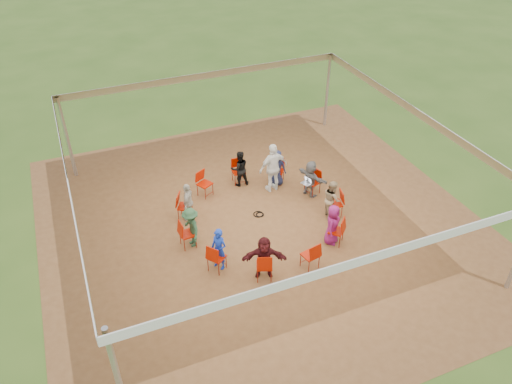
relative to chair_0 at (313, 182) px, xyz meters
name	(u,v)px	position (x,y,z in m)	size (l,w,h in m)	color
ground	(261,223)	(-2.22, -0.82, -0.45)	(80.00, 80.00, 0.00)	#37571B
dirt_patch	(261,223)	(-2.22, -0.82, -0.44)	(13.00, 13.00, 0.00)	brown
tent	(261,158)	(-2.22, -0.82, 1.92)	(10.33, 10.33, 3.00)	#B2B2B7
chair_0	(313,182)	(0.00, 0.00, 0.00)	(0.42, 0.44, 0.90)	#AD1500
chair_1	(277,171)	(-0.80, 1.07, 0.00)	(0.42, 0.44, 0.90)	#AD1500
chair_2	(239,172)	(-2.04, 1.54, 0.00)	(0.42, 0.44, 0.90)	#AD1500
chair_3	(205,184)	(-3.35, 1.26, 0.00)	(0.42, 0.44, 0.90)	#AD1500
chair_4	(185,207)	(-4.29, 0.32, 0.00)	(0.42, 0.44, 0.90)	#AD1500
chair_5	(188,234)	(-4.58, -0.98, 0.00)	(0.42, 0.44, 0.90)	#AD1500
chair_6	(217,257)	(-4.11, -2.23, 0.00)	(0.42, 0.44, 0.90)	#AD1500
chair_7	(264,266)	(-3.05, -3.04, 0.00)	(0.42, 0.44, 0.90)	#AD1500
chair_8	(310,255)	(-1.72, -3.13, 0.00)	(0.42, 0.44, 0.90)	#AD1500
chair_9	(336,231)	(-0.55, -2.50, 0.00)	(0.42, 0.44, 0.90)	#AD1500
chair_10	(335,204)	(0.09, -1.33, 0.00)	(0.42, 0.44, 0.90)	#AD1500
person_seated_0	(310,178)	(-0.11, -0.04, 0.20)	(1.20, 0.45, 1.29)	slate
person_seated_1	(277,168)	(-0.87, 0.97, 0.20)	(0.63, 0.35, 1.29)	#1B2140
person_seated_2	(239,168)	(-2.05, 1.42, 0.20)	(0.63, 0.36, 1.29)	black
person_seated_3	(188,202)	(-4.19, 0.26, 0.20)	(0.76, 0.39, 1.29)	#BBB6A6
person_seated_4	(191,227)	(-4.46, -0.98, 0.20)	(0.83, 0.41, 1.29)	#284D2F
person_seated_5	(219,249)	(-4.02, -2.16, 0.20)	(0.47, 0.31, 1.29)	#1433AE
person_seated_6	(264,257)	(-3.01, -2.92, 0.20)	(1.20, 0.45, 1.29)	#411013
person_seated_7	(332,224)	(-0.63, -2.41, 0.20)	(0.63, 0.35, 1.29)	#82175D
person_seated_8	(332,199)	(-0.03, -1.30, 0.20)	(0.63, 0.36, 1.29)	#9D8662
standing_person	(273,168)	(-1.13, 0.69, 0.43)	(1.03, 0.53, 1.76)	white
cable_coil	(259,214)	(-2.10, -0.42, -0.43)	(0.42, 0.42, 0.03)	black
laptop	(307,181)	(-0.27, -0.10, 0.16)	(0.33, 0.37, 0.21)	#B7B7BC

